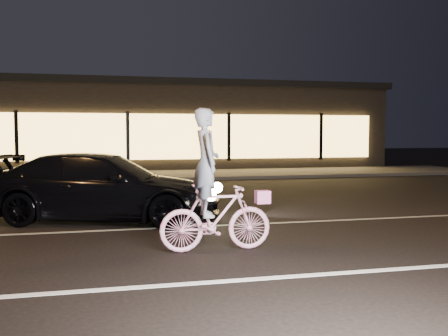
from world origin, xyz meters
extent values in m
plane|color=black|center=(0.00, 0.00, 0.00)|extent=(90.00, 90.00, 0.00)
cube|color=silver|center=(0.00, -1.50, 0.00)|extent=(60.00, 0.12, 0.01)
cube|color=gray|center=(0.00, 2.00, 0.00)|extent=(60.00, 0.10, 0.01)
cube|color=#383533|center=(0.00, 13.00, 0.06)|extent=(30.00, 4.00, 0.12)
cube|color=black|center=(0.00, 19.00, 2.00)|extent=(25.00, 8.00, 4.00)
cube|color=black|center=(0.00, 19.00, 4.05)|extent=(25.40, 8.40, 0.30)
cube|color=#FFC159|center=(0.00, 14.90, 1.60)|extent=(23.00, 0.15, 2.00)
cube|color=black|center=(-4.50, 14.82, 1.60)|extent=(0.15, 0.08, 2.20)
cube|color=black|center=(0.00, 14.82, 1.60)|extent=(0.15, 0.08, 2.20)
cube|color=black|center=(4.50, 14.82, 1.60)|extent=(0.15, 0.08, 2.20)
cube|color=black|center=(9.00, 14.82, 1.60)|extent=(0.15, 0.08, 2.20)
imported|color=#EF4181|center=(0.63, 0.02, 0.51)|extent=(1.68, 0.48, 1.01)
imported|color=silver|center=(0.49, 0.02, 1.32)|extent=(0.38, 0.58, 1.59)
cube|color=#FF5EB1|center=(1.36, 0.02, 0.79)|extent=(0.21, 0.17, 0.19)
imported|color=black|center=(-1.00, 3.07, 0.68)|extent=(5.02, 3.27, 1.35)
sphere|color=#FFF2BF|center=(1.31, 2.95, 0.62)|extent=(0.23, 0.23, 0.23)
sphere|color=#FFF2BF|center=(0.92, 1.78, 0.62)|extent=(0.23, 0.23, 0.23)
camera|label=1|loc=(-0.94, -7.13, 1.75)|focal=40.00mm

